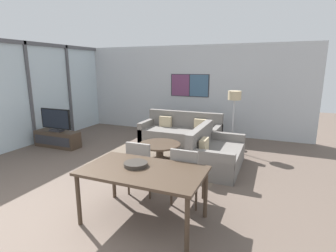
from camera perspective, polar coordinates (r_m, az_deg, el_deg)
The scene contains 14 objects.
ground_plane at distance 4.14m, azimuth -26.38°, elevation -19.64°, with size 24.00×24.00×0.00m, color brown.
wall_back at distance 8.64m, azimuth 3.53°, elevation 7.89°, with size 7.89×0.09×2.80m.
window_wall_left at distance 8.12m, azimuth -28.02°, elevation 7.05°, with size 0.07×5.93×2.80m.
area_rug at distance 6.19m, azimuth -1.80°, elevation -7.35°, with size 2.88×1.94×0.01m.
tv_console at distance 7.74m, azimuth -22.92°, elevation -2.60°, with size 1.29×0.41×0.43m.
television at distance 7.63m, azimuth -23.25°, elevation 1.14°, with size 0.96×0.20×0.61m.
sofa_main at distance 7.43m, azimuth 2.89°, elevation -1.70°, with size 2.21×0.94×0.88m.
sofa_side at distance 5.76m, azimuth 9.89°, elevation -6.21°, with size 0.94×1.64×0.88m.
coffee_table at distance 6.10m, azimuth -1.82°, elevation -4.73°, with size 0.96×0.96×0.40m.
dining_table at distance 3.64m, azimuth -5.43°, elevation -10.45°, with size 1.67×0.96×0.77m.
dining_chair_left at distance 4.47m, azimuth -5.71°, elevation -8.42°, with size 0.46×0.46×0.93m.
dining_chair_centre at distance 4.12m, azimuth 4.00°, elevation -10.27°, with size 0.46×0.46×0.93m.
fruit_bowl at distance 3.72m, azimuth -7.05°, elevation -8.20°, with size 0.34×0.34×0.06m.
floor_lamp at distance 6.77m, azimuth 14.23°, elevation 5.34°, with size 0.33×0.33×1.55m.
Camera 1 is at (2.78, -2.21, 2.13)m, focal length 28.00 mm.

